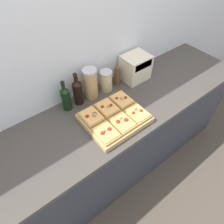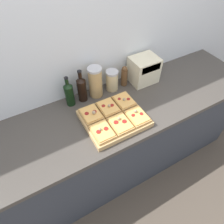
% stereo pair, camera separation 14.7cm
% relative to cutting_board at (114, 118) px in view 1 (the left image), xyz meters
% --- Properties ---
extents(ground_plane, '(12.00, 12.00, 0.00)m').
position_rel_cutting_board_xyz_m(ground_plane, '(0.05, -0.23, -0.93)').
color(ground_plane, '#4C4238').
extents(wall_back, '(6.00, 0.06, 2.50)m').
position_rel_cutting_board_xyz_m(wall_back, '(0.05, 0.44, 0.32)').
color(wall_back, silver).
rests_on(wall_back, ground_plane).
extents(kitchen_counter, '(2.63, 0.67, 0.91)m').
position_rel_cutting_board_xyz_m(kitchen_counter, '(0.05, 0.09, -0.47)').
color(kitchen_counter, '#333842').
rests_on(kitchen_counter, ground_plane).
extents(cutting_board, '(0.45, 0.39, 0.04)m').
position_rel_cutting_board_xyz_m(cutting_board, '(0.00, 0.00, 0.00)').
color(cutting_board, tan).
rests_on(cutting_board, kitchen_counter).
extents(pizza_slice_back_left, '(0.13, 0.17, 0.06)m').
position_rel_cutting_board_xyz_m(pizza_slice_back_left, '(-0.14, 0.09, 0.04)').
color(pizza_slice_back_left, tan).
rests_on(pizza_slice_back_left, cutting_board).
extents(pizza_slice_back_center, '(0.13, 0.17, 0.05)m').
position_rel_cutting_board_xyz_m(pizza_slice_back_center, '(0.00, 0.09, 0.04)').
color(pizza_slice_back_center, tan).
rests_on(pizza_slice_back_center, cutting_board).
extents(pizza_slice_back_right, '(0.13, 0.17, 0.05)m').
position_rel_cutting_board_xyz_m(pizza_slice_back_right, '(0.14, 0.09, 0.04)').
color(pizza_slice_back_right, tan).
rests_on(pizza_slice_back_right, cutting_board).
extents(pizza_slice_front_left, '(0.13, 0.17, 0.05)m').
position_rel_cutting_board_xyz_m(pizza_slice_front_left, '(-0.14, -0.09, 0.04)').
color(pizza_slice_front_left, tan).
rests_on(pizza_slice_front_left, cutting_board).
extents(pizza_slice_front_center, '(0.13, 0.17, 0.05)m').
position_rel_cutting_board_xyz_m(pizza_slice_front_center, '(0.00, -0.09, 0.04)').
color(pizza_slice_front_center, tan).
rests_on(pizza_slice_front_center, cutting_board).
extents(pizza_slice_front_right, '(0.13, 0.17, 0.05)m').
position_rel_cutting_board_xyz_m(pizza_slice_front_right, '(0.14, -0.09, 0.04)').
color(pizza_slice_front_right, tan).
rests_on(pizza_slice_front_right, cutting_board).
extents(olive_oil_bottle, '(0.07, 0.07, 0.26)m').
position_rel_cutting_board_xyz_m(olive_oil_bottle, '(-0.22, 0.32, 0.09)').
color(olive_oil_bottle, black).
rests_on(olive_oil_bottle, kitchen_counter).
extents(wine_bottle, '(0.07, 0.07, 0.28)m').
position_rel_cutting_board_xyz_m(wine_bottle, '(-0.11, 0.32, 0.10)').
color(wine_bottle, black).
rests_on(wine_bottle, kitchen_counter).
extents(grain_jar_tall, '(0.11, 0.11, 0.27)m').
position_rel_cutting_board_xyz_m(grain_jar_tall, '(0.01, 0.32, 0.11)').
color(grain_jar_tall, tan).
rests_on(grain_jar_tall, kitchen_counter).
extents(grain_jar_short, '(0.10, 0.10, 0.18)m').
position_rel_cutting_board_xyz_m(grain_jar_short, '(0.16, 0.32, 0.07)').
color(grain_jar_short, beige).
rests_on(grain_jar_short, kitchen_counter).
extents(pepper_mill, '(0.06, 0.06, 0.19)m').
position_rel_cutting_board_xyz_m(pepper_mill, '(0.28, 0.32, 0.07)').
color(pepper_mill, brown).
rests_on(pepper_mill, kitchen_counter).
extents(toaster_oven, '(0.26, 0.19, 0.23)m').
position_rel_cutting_board_xyz_m(toaster_oven, '(0.46, 0.29, 0.09)').
color(toaster_oven, beige).
rests_on(toaster_oven, kitchen_counter).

